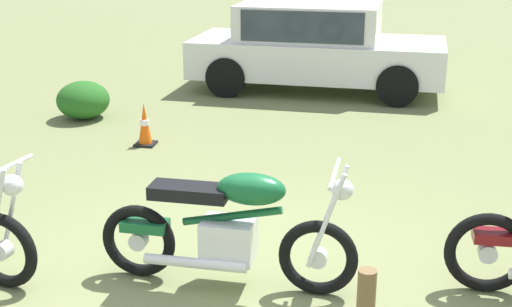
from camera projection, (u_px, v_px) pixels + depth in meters
name	position (u px, v px, depth m)	size (l,w,h in m)	color
ground_plane	(235.00, 288.00, 5.41)	(120.00, 120.00, 0.00)	olive
motorcycle_green	(229.00, 229.00, 5.30)	(2.02, 0.64, 1.02)	black
car_white	(314.00, 42.00, 11.53)	(4.20, 2.05, 1.43)	silver
shrub_low	(83.00, 100.00, 9.98)	(0.74, 0.78, 0.54)	#235F1E
traffic_cone	(145.00, 126.00, 8.78)	(0.25, 0.25, 0.54)	#EA590F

